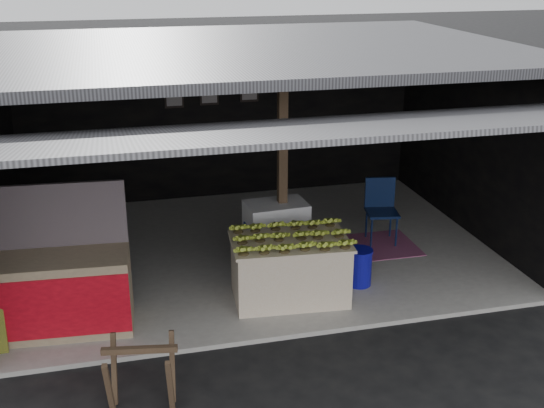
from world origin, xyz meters
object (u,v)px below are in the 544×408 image
object	(u,v)px
sawhorse	(141,370)
plastic_chair	(381,205)
banana_table	(290,269)
neighbor_stall	(58,289)
white_crate	(276,234)
water_barrel	(359,268)

from	to	relation	value
sawhorse	plastic_chair	world-z (taller)	plastic_chair
banana_table	neighbor_stall	distance (m)	2.78
sawhorse	white_crate	bearing A→B (deg)	62.89
plastic_chair	white_crate	bearing A→B (deg)	-155.21
white_crate	plastic_chair	bearing A→B (deg)	10.93
water_barrel	plastic_chair	bearing A→B (deg)	57.81
neighbor_stall	water_barrel	world-z (taller)	neighbor_stall
water_barrel	plastic_chair	world-z (taller)	plastic_chair
white_crate	water_barrel	bearing A→B (deg)	-47.47
sawhorse	neighbor_stall	bearing A→B (deg)	125.86
sawhorse	water_barrel	bearing A→B (deg)	41.99
plastic_chair	water_barrel	bearing A→B (deg)	-112.25
neighbor_stall	sawhorse	distance (m)	1.86
water_barrel	neighbor_stall	bearing A→B (deg)	-176.80
banana_table	sawhorse	distance (m)	2.61
banana_table	neighbor_stall	xyz separation A→B (m)	(-2.78, -0.06, 0.10)
water_barrel	sawhorse	bearing A→B (deg)	-147.60
white_crate	water_barrel	size ratio (longest dim) A/B	1.95
banana_table	water_barrel	distance (m)	1.01
white_crate	sawhorse	bearing A→B (deg)	-130.63
sawhorse	plastic_chair	bearing A→B (deg)	49.80
banana_table	plastic_chair	xyz separation A→B (m)	(1.82, 1.47, 0.17)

